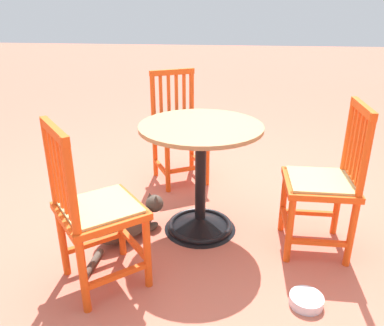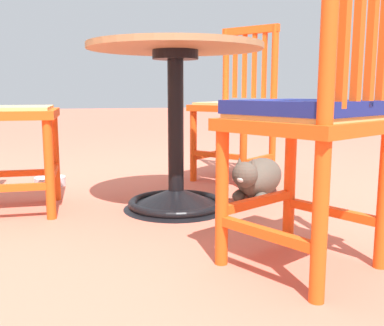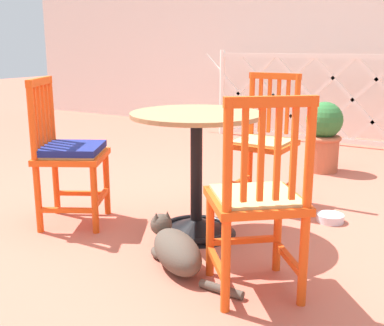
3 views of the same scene
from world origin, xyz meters
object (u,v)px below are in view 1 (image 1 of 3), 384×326
at_px(orange_chair_tucked_in, 179,129).
at_px(pet_water_bowl, 306,300).
at_px(orange_chair_facing_out, 95,212).
at_px(cafe_table, 200,191).
at_px(tabby_cat, 130,222).
at_px(orange_chair_near_fence, 325,184).

xyz_separation_m(orange_chair_tucked_in, pet_water_bowl, (1.42, 0.84, -0.42)).
bearing_deg(orange_chair_facing_out, orange_chair_tucked_in, 170.08).
relative_size(cafe_table, tabby_cat, 1.11).
xyz_separation_m(cafe_table, pet_water_bowl, (0.65, 0.60, -0.26)).
relative_size(orange_chair_near_fence, orange_chair_facing_out, 1.00).
bearing_deg(orange_chair_near_fence, cafe_table, -99.58).
xyz_separation_m(cafe_table, tabby_cat, (0.13, -0.44, -0.19)).
bearing_deg(cafe_table, orange_chair_facing_out, -39.45).
height_order(orange_chair_near_fence, orange_chair_facing_out, same).
height_order(tabby_cat, pet_water_bowl, tabby_cat).
relative_size(orange_chair_facing_out, pet_water_bowl, 5.36).
relative_size(cafe_table, orange_chair_facing_out, 0.83).
bearing_deg(orange_chair_tucked_in, cafe_table, 17.73).
bearing_deg(tabby_cat, pet_water_bowl, 63.58).
relative_size(tabby_cat, pet_water_bowl, 4.01).
bearing_deg(cafe_table, orange_chair_tucked_in, -162.27).
bearing_deg(orange_chair_near_fence, orange_chair_tucked_in, -132.26).
distance_m(orange_chair_near_fence, pet_water_bowl, 0.68).
xyz_separation_m(orange_chair_near_fence, pet_water_bowl, (0.52, -0.14, -0.41)).
height_order(orange_chair_tucked_in, orange_chair_facing_out, same).
height_order(cafe_table, pet_water_bowl, cafe_table).
height_order(cafe_table, orange_chair_tucked_in, orange_chair_tucked_in).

